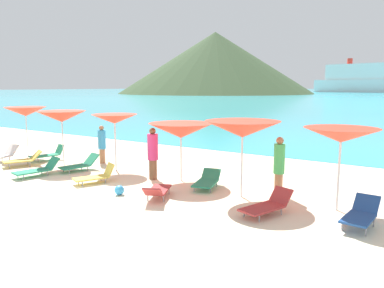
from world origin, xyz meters
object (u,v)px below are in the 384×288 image
object	(u,v)px
lounge_chair_2	(361,214)
lounge_chair_9	(207,181)
lounge_chair_5	(80,164)
cruise_ship	(360,80)
umbrella_1	(62,117)
beachgoer_2	(153,152)
lounge_chair_3	(157,190)
lounge_chair_4	(267,205)
umbrella_4	(242,129)
beachgoer_1	(102,143)
beach_ball	(119,190)
lounge_chair_1	(1,155)
umbrella_0	(25,112)
lounge_chair_7	(38,169)
umbrella_5	(341,135)
umbrella_3	(181,131)
umbrella_2	(115,119)
lounge_chair_0	(96,176)
beachgoer_0	(279,165)
lounge_chair_8	(49,154)
lounge_chair_6	(23,159)

from	to	relation	value
lounge_chair_2	lounge_chair_9	size ratio (longest dim) A/B	0.92
lounge_chair_5	cruise_ship	size ratio (longest dim) A/B	0.03
umbrella_1	beachgoer_2	xyz separation A→B (m)	(4.56, 0.32, -1.09)
beachgoer_2	lounge_chair_3	bearing A→B (deg)	-100.80
lounge_chair_2	lounge_chair_4	bearing A→B (deg)	-164.36
umbrella_4	beachgoer_1	world-z (taller)	umbrella_4
lounge_chair_4	beach_ball	distance (m)	4.54
lounge_chair_1	lounge_chair_3	distance (m)	9.23
umbrella_0	umbrella_4	size ratio (longest dim) A/B	0.97
lounge_chair_4	lounge_chair_7	xyz separation A→B (m)	(-8.74, -0.74, -0.00)
umbrella_5	lounge_chair_3	distance (m)	5.31
umbrella_0	cruise_ship	size ratio (longest dim) A/B	0.05
lounge_chair_2	lounge_chair_9	bearing A→B (deg)	173.55
lounge_chair_5	umbrella_1	bearing A→B (deg)	-178.51
umbrella_3	umbrella_2	bearing A→B (deg)	-177.61
lounge_chair_3	beachgoer_2	xyz separation A→B (m)	(-1.65, 1.79, 0.71)
beachgoer_1	lounge_chair_1	bearing A→B (deg)	-135.21
umbrella_1	umbrella_5	bearing A→B (deg)	2.26
umbrella_2	lounge_chair_0	xyz separation A→B (m)	(0.85, -1.80, -1.78)
beachgoer_0	beachgoer_1	xyz separation A→B (m)	(-8.13, 0.46, -0.10)
umbrella_0	beach_ball	world-z (taller)	umbrella_0
umbrella_5	cruise_ship	distance (m)	209.29
umbrella_4	lounge_chair_2	xyz separation A→B (m)	(3.45, -0.64, -1.73)
umbrella_5	lounge_chair_0	xyz separation A→B (m)	(-7.57, -1.62, -1.77)
umbrella_1	umbrella_2	size ratio (longest dim) A/B	1.03
beach_ball	beachgoer_0	bearing A→B (deg)	33.06
umbrella_1	umbrella_0	bearing A→B (deg)	171.84
umbrella_3	lounge_chair_1	world-z (taller)	umbrella_3
umbrella_3	lounge_chair_7	bearing A→B (deg)	-153.12
umbrella_5	lounge_chair_4	size ratio (longest dim) A/B	1.36
beachgoer_1	beach_ball	bearing A→B (deg)	-22.93
lounge_chair_3	beach_ball	distance (m)	1.28
lounge_chair_3	beachgoer_1	world-z (taller)	beachgoer_1
lounge_chair_4	lounge_chair_8	bearing A→B (deg)	-169.29
lounge_chair_0	lounge_chair_2	bearing A→B (deg)	28.88
lounge_chair_8	lounge_chair_5	bearing A→B (deg)	0.07
lounge_chair_8	beachgoer_1	world-z (taller)	beachgoer_1
lounge_chair_2	cruise_ship	world-z (taller)	cruise_ship
umbrella_0	lounge_chair_8	size ratio (longest dim) A/B	1.53
beachgoer_2	beach_ball	world-z (taller)	beachgoer_2
lounge_chair_3	lounge_chair_6	xyz separation A→B (m)	(-7.56, 0.50, 0.03)
lounge_chair_8	lounge_chair_1	bearing A→B (deg)	-123.73
lounge_chair_0	lounge_chair_7	bearing A→B (deg)	-144.86
lounge_chair_1	umbrella_2	bearing A→B (deg)	8.89
lounge_chair_9	beachgoer_1	bearing A→B (deg)	155.27
lounge_chair_6	beachgoer_1	xyz separation A→B (m)	(2.25, 2.28, 0.57)
lounge_chair_6	lounge_chair_7	size ratio (longest dim) A/B	0.94
lounge_chair_2	beachgoer_1	bearing A→B (deg)	174.51
umbrella_0	beachgoer_1	xyz separation A→B (m)	(4.16, 0.83, -1.26)
lounge_chair_0	lounge_chair_1	xyz separation A→B (m)	(-6.28, 0.20, 0.04)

